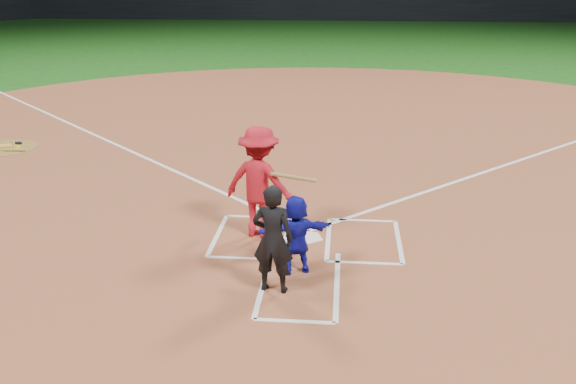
# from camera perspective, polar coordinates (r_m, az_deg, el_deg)

# --- Properties ---
(ground) EXTENTS (120.00, 120.00, 0.00)m
(ground) POSITION_cam_1_polar(r_m,az_deg,el_deg) (11.26, 1.71, -4.17)
(ground) COLOR #144B12
(ground) RESTS_ON ground
(home_plate_dirt) EXTENTS (28.00, 28.00, 0.01)m
(home_plate_dirt) POSITION_cam_1_polar(r_m,az_deg,el_deg) (16.92, 2.95, 3.99)
(home_plate_dirt) COLOR brown
(home_plate_dirt) RESTS_ON ground
(stadium_wall_far) EXTENTS (80.00, 1.20, 3.20)m
(stadium_wall_far) POSITION_cam_1_polar(r_m,az_deg,el_deg) (58.37, 4.72, 16.54)
(stadium_wall_far) COLOR black
(stadium_wall_far) RESTS_ON ground
(home_plate) EXTENTS (0.60, 0.60, 0.02)m
(home_plate) POSITION_cam_1_polar(r_m,az_deg,el_deg) (11.25, 1.71, -4.08)
(home_plate) COLOR white
(home_plate) RESTS_ON home_plate_dirt
(on_deck_circle) EXTENTS (1.70, 1.70, 0.01)m
(on_deck_circle) POSITION_cam_1_polar(r_m,az_deg,el_deg) (18.38, -23.95, 3.60)
(on_deck_circle) COLOR brown
(on_deck_circle) RESTS_ON home_plate_dirt
(on_deck_logo) EXTENTS (0.80, 0.80, 0.00)m
(on_deck_logo) POSITION_cam_1_polar(r_m,az_deg,el_deg) (18.37, -23.95, 3.63)
(on_deck_logo) COLOR gold
(on_deck_logo) RESTS_ON on_deck_circle
(on_deck_bat_a) EXTENTS (0.46, 0.77, 0.06)m
(on_deck_bat_a) POSITION_cam_1_polar(r_m,az_deg,el_deg) (18.51, -23.20, 3.93)
(on_deck_bat_a) COLOR #A5803C
(on_deck_bat_a) RESTS_ON on_deck_circle
(on_deck_bat_c) EXTENTS (0.84, 0.09, 0.06)m
(on_deck_bat_c) POSITION_cam_1_polar(r_m,az_deg,el_deg) (17.97, -23.57, 3.45)
(on_deck_bat_c) COLOR olive
(on_deck_bat_c) RESTS_ON on_deck_circle
(bat_weight_donut) EXTENTS (0.19, 0.19, 0.05)m
(bat_weight_donut) POSITION_cam_1_polar(r_m,az_deg,el_deg) (18.61, -22.85, 4.04)
(bat_weight_donut) COLOR black
(bat_weight_donut) RESTS_ON on_deck_circle
(catcher) EXTENTS (1.21, 0.77, 1.25)m
(catcher) POSITION_cam_1_polar(r_m,az_deg,el_deg) (9.82, 0.70, -3.80)
(catcher) COLOR #1415A6
(catcher) RESTS_ON home_plate_dirt
(umpire) EXTENTS (0.63, 0.46, 1.63)m
(umpire) POSITION_cam_1_polar(r_m,az_deg,el_deg) (9.19, -1.36, -4.19)
(umpire) COLOR black
(umpire) RESTS_ON home_plate_dirt
(chalk_markings) EXTENTS (28.35, 17.32, 0.01)m
(chalk_markings) POSITION_cam_1_polar(r_m,az_deg,el_deg) (16.23, 2.85, 3.35)
(chalk_markings) COLOR white
(chalk_markings) RESTS_ON home_plate_dirt
(batter_at_plate) EXTENTS (1.71, 1.08, 1.97)m
(batter_at_plate) POSITION_cam_1_polar(r_m,az_deg,el_deg) (11.05, -2.56, 0.88)
(batter_at_plate) COLOR red
(batter_at_plate) RESTS_ON home_plate_dirt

